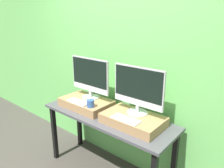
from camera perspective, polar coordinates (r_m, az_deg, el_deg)
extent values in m
cube|color=#66B75B|center=(2.58, 3.79, 4.85)|extent=(8.00, 0.04, 2.60)
cube|color=#47474C|center=(2.50, -1.24, -8.37)|extent=(1.60, 0.56, 0.03)
cube|color=black|center=(3.05, -14.82, -12.22)|extent=(0.05, 0.05, 0.76)
cube|color=black|center=(3.28, -8.56, -9.51)|extent=(0.05, 0.05, 0.76)
cube|color=black|center=(2.53, 15.90, -19.21)|extent=(0.05, 0.05, 0.76)
cube|color=#99754C|center=(2.69, -6.73, -4.96)|extent=(0.62, 0.39, 0.10)
cylinder|color=#B2B2B7|center=(2.72, -5.60, -3.42)|extent=(0.22, 0.22, 0.01)
cylinder|color=#B2B2B7|center=(2.71, -5.63, -2.53)|extent=(0.04, 0.04, 0.08)
cube|color=#B2B2B7|center=(2.63, -5.79, 2.42)|extent=(0.58, 0.02, 0.41)
cube|color=black|center=(2.62, -6.02, 2.99)|extent=(0.55, 0.00, 0.32)
cube|color=silver|center=(2.67, -5.88, -1.21)|extent=(0.57, 0.00, 0.06)
cube|color=silver|center=(2.60, -8.80, -4.66)|extent=(0.30, 0.12, 0.01)
cube|color=#B2B2B7|center=(2.59, -8.81, -4.50)|extent=(0.28, 0.11, 0.00)
cylinder|color=#335693|center=(2.44, -5.63, -5.07)|extent=(0.08, 0.08, 0.09)
cube|color=#99754C|center=(2.29, 5.49, -9.28)|extent=(0.62, 0.39, 0.10)
cylinder|color=#B2B2B7|center=(2.32, 6.62, -7.39)|extent=(0.22, 0.22, 0.01)
cylinder|color=#B2B2B7|center=(2.30, 6.66, -6.36)|extent=(0.04, 0.04, 0.08)
cube|color=#B2B2B7|center=(2.21, 6.88, -0.63)|extent=(0.58, 0.02, 0.41)
cube|color=black|center=(2.19, 6.71, 0.02)|extent=(0.55, 0.00, 0.32)
cube|color=silver|center=(2.26, 6.53, -4.87)|extent=(0.57, 0.00, 0.06)
cube|color=silver|center=(2.17, 3.60, -9.19)|extent=(0.30, 0.12, 0.01)
cube|color=#B2B2B7|center=(2.16, 3.61, -9.01)|extent=(0.28, 0.11, 0.00)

